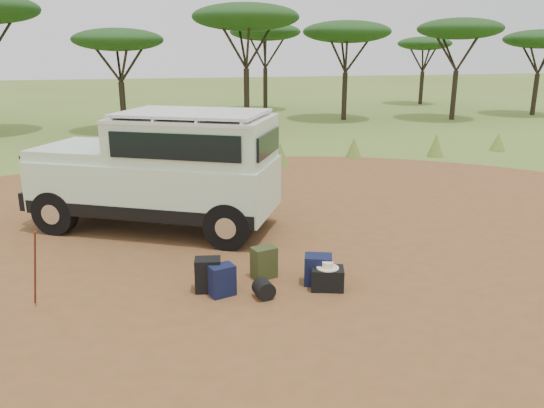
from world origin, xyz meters
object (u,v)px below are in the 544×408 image
object	(u,v)px
walking_staff	(35,269)
duffel_navy	(318,270)
safari_vehicle	(163,173)
backpack_olive	(264,263)
backpack_black	(208,275)
hard_case	(327,279)
backpack_navy	(222,280)

from	to	relation	value
walking_staff	duffel_navy	bearing A→B (deg)	-31.95
walking_staff	duffel_navy	distance (m)	4.41
safari_vehicle	duffel_navy	size ratio (longest dim) A/B	11.00
safari_vehicle	backpack_olive	xyz separation A→B (m)	(1.41, -3.16, -0.97)
backpack_black	hard_case	bearing A→B (deg)	-2.15
backpack_olive	hard_case	size ratio (longest dim) A/B	1.05
safari_vehicle	backpack_black	size ratio (longest dim) A/B	9.94
backpack_navy	backpack_olive	xyz separation A→B (m)	(0.82, 0.49, 0.02)
backpack_navy	hard_case	distance (m)	1.72
walking_staff	backpack_navy	distance (m)	2.80
duffel_navy	hard_case	world-z (taller)	duffel_navy
safari_vehicle	backpack_olive	distance (m)	3.59
hard_case	backpack_olive	bearing A→B (deg)	159.43
backpack_olive	walking_staff	bearing A→B (deg)	168.08
backpack_olive	duffel_navy	xyz separation A→B (m)	(0.80, -0.50, -0.02)
safari_vehicle	backpack_navy	distance (m)	3.83
walking_staff	backpack_black	bearing A→B (deg)	-30.06
backpack_navy	backpack_black	bearing A→B (deg)	116.35
backpack_black	backpack_olive	size ratio (longest dim) A/B	1.02
duffel_navy	hard_case	xyz separation A→B (m)	(0.08, -0.23, -0.07)
duffel_navy	backpack_olive	bearing A→B (deg)	169.10
safari_vehicle	hard_case	distance (m)	4.64
backpack_navy	duffel_navy	bearing A→B (deg)	-15.25
safari_vehicle	duffel_navy	distance (m)	4.39
backpack_black	duffel_navy	size ratio (longest dim) A/B	1.11
safari_vehicle	duffel_navy	xyz separation A→B (m)	(2.22, -3.66, -0.99)
backpack_olive	duffel_navy	bearing A→B (deg)	-46.42
walking_staff	backpack_black	world-z (taller)	walking_staff
walking_staff	duffel_navy	size ratio (longest dim) A/B	2.63
safari_vehicle	backpack_navy	size ratio (longest dim) A/B	10.93
walking_staff	hard_case	distance (m)	4.52
duffel_navy	hard_case	bearing A→B (deg)	-50.51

